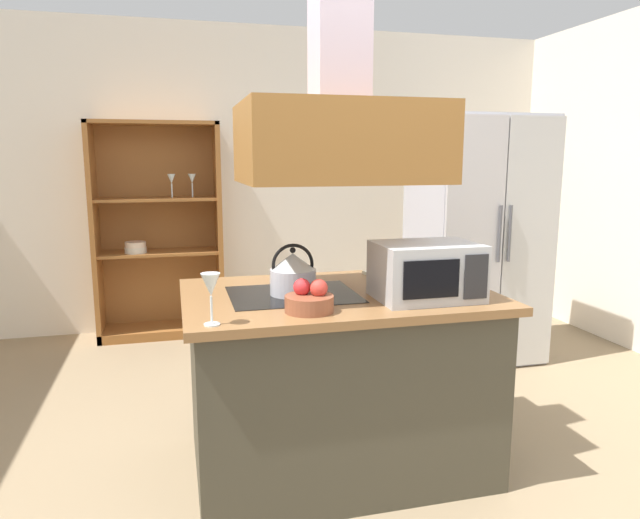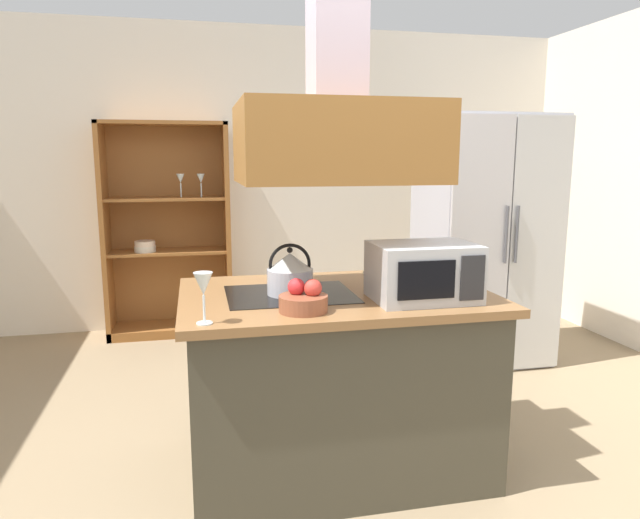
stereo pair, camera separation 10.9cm
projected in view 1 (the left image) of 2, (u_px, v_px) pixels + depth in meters
ground_plane at (326, 497)px, 2.63m from camera, size 7.80×7.80×0.00m
wall_back at (242, 179)px, 5.25m from camera, size 6.00×0.12×2.70m
kitchen_island at (337, 379)px, 2.84m from camera, size 1.48×0.99×0.90m
range_hood at (339, 117)px, 2.62m from camera, size 0.90×0.70×1.27m
refrigerator at (476, 239)px, 4.38m from camera, size 0.90×0.77×1.85m
dish_cabinet at (159, 243)px, 4.95m from camera, size 1.06×0.40×1.84m
kettle at (293, 274)px, 2.69m from camera, size 0.22×0.22×0.24m
cutting_board at (399, 274)px, 3.16m from camera, size 0.36×0.28×0.02m
microwave at (426, 271)px, 2.61m from camera, size 0.46×0.35×0.26m
wine_glass_on_counter at (211, 287)px, 2.19m from camera, size 0.08×0.08×0.21m
fruit_bowl at (310, 300)px, 2.41m from camera, size 0.21×0.21×0.14m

